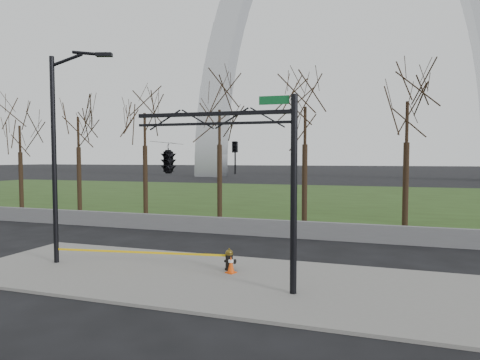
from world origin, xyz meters
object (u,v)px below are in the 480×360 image
(fire_hydrant, at_px, (229,260))
(traffic_cone, at_px, (231,264))
(street_light, at_px, (60,144))
(traffic_signal_mast, at_px, (191,158))

(fire_hydrant, height_order, traffic_cone, fire_hydrant)
(street_light, bearing_deg, fire_hydrant, -8.39)
(traffic_cone, relative_size, street_light, 0.07)
(fire_hydrant, xyz_separation_m, traffic_cone, (0.18, -0.35, -0.07))
(traffic_signal_mast, bearing_deg, street_light, 167.09)
(fire_hydrant, height_order, traffic_signal_mast, traffic_signal_mast)
(street_light, height_order, traffic_signal_mast, street_light)
(traffic_cone, bearing_deg, fire_hydrant, 117.10)
(street_light, xyz_separation_m, traffic_signal_mast, (5.95, -0.99, -0.55))
(traffic_cone, distance_m, street_light, 8.00)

